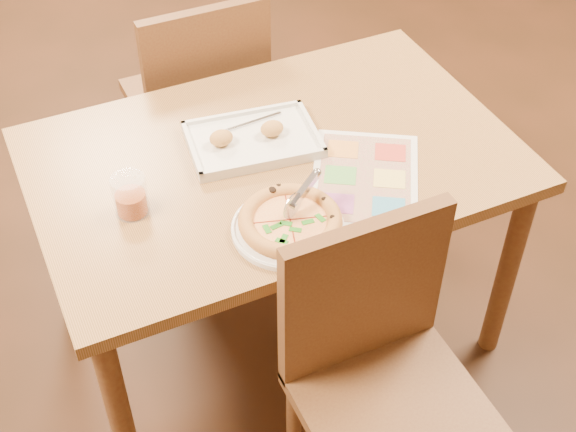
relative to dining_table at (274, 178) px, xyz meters
name	(u,v)px	position (x,y,z in m)	size (l,w,h in m)	color
dining_table	(274,178)	(0.00, 0.00, 0.00)	(1.30, 0.85, 0.72)	#9B6B3E
chair_near	(379,352)	(0.00, -0.60, -0.07)	(0.42, 0.42, 0.47)	brown
chair_far	(201,87)	(0.00, 0.60, -0.07)	(0.42, 0.42, 0.47)	brown
plate	(288,229)	(-0.09, -0.29, 0.09)	(0.28, 0.28, 0.01)	white
pizza	(290,221)	(-0.08, -0.28, 0.11)	(0.25, 0.25, 0.04)	#E2994D
pizza_cutter	(301,194)	(-0.04, -0.26, 0.16)	(0.13, 0.07, 0.08)	silver
appetizer_tray	(252,140)	(-0.04, 0.06, 0.10)	(0.38, 0.29, 0.06)	silver
glass_tumbler	(130,198)	(-0.41, -0.06, 0.13)	(0.09, 0.09, 0.11)	#91340B
menu	(365,177)	(0.18, -0.19, 0.09)	(0.28, 0.39, 0.01)	silver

